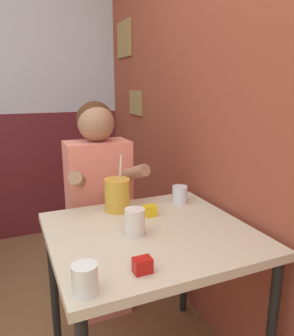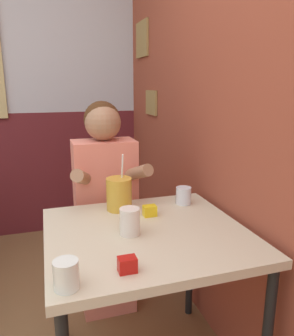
# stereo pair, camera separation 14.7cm
# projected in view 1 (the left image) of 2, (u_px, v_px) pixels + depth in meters

# --- Properties ---
(brick_wall_right) EXTENTS (0.08, 4.24, 2.70)m
(brick_wall_right) POSITION_uv_depth(u_px,v_px,m) (175.00, 82.00, 2.02)
(brick_wall_right) COLOR brown
(brick_wall_right) RESTS_ON ground_plane
(main_table) EXTENTS (0.82, 0.77, 0.74)m
(main_table) POSITION_uv_depth(u_px,v_px,m) (151.00, 247.00, 1.39)
(main_table) COLOR beige
(main_table) RESTS_ON ground_plane
(person_seated) EXTENTS (0.42, 0.40, 1.25)m
(person_seated) POSITION_uv_depth(u_px,v_px,m) (99.00, 210.00, 1.84)
(person_seated) COLOR #EA7F6B
(person_seated) RESTS_ON ground_plane
(cocktail_pitcher) EXTENTS (0.12, 0.12, 0.28)m
(cocktail_pitcher) POSITION_uv_depth(u_px,v_px,m) (117.00, 195.00, 1.57)
(cocktail_pitcher) COLOR gold
(cocktail_pitcher) RESTS_ON main_table
(glass_near_pitcher) EXTENTS (0.08, 0.08, 0.09)m
(glass_near_pitcher) POSITION_uv_depth(u_px,v_px,m) (180.00, 194.00, 1.69)
(glass_near_pitcher) COLOR silver
(glass_near_pitcher) RESTS_ON main_table
(glass_center) EXTENTS (0.08, 0.08, 0.09)m
(glass_center) POSITION_uv_depth(u_px,v_px,m) (85.00, 279.00, 0.95)
(glass_center) COLOR silver
(glass_center) RESTS_ON main_table
(glass_far_side) EXTENTS (0.08, 0.08, 0.11)m
(glass_far_side) POSITION_uv_depth(u_px,v_px,m) (135.00, 222.00, 1.31)
(glass_far_side) COLOR silver
(glass_far_side) RESTS_ON main_table
(condiment_ketchup) EXTENTS (0.06, 0.04, 0.05)m
(condiment_ketchup) POSITION_uv_depth(u_px,v_px,m) (142.00, 265.00, 1.06)
(condiment_ketchup) COLOR #B7140F
(condiment_ketchup) RESTS_ON main_table
(condiment_mustard) EXTENTS (0.06, 0.04, 0.05)m
(condiment_mustard) POSITION_uv_depth(u_px,v_px,m) (150.00, 211.00, 1.52)
(condiment_mustard) COLOR yellow
(condiment_mustard) RESTS_ON main_table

